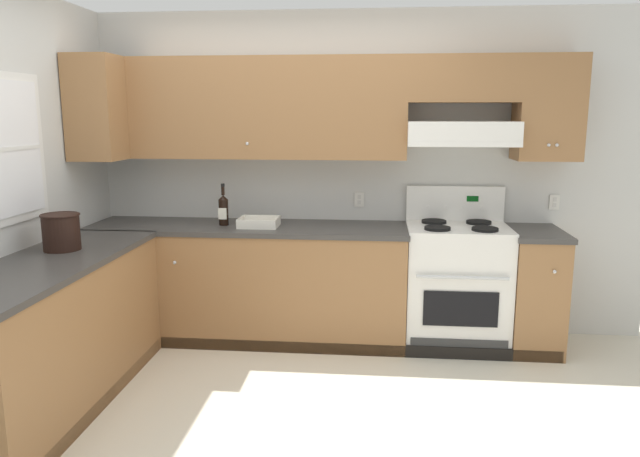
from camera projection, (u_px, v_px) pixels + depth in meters
ground_plane at (258, 414)px, 3.56m from camera, size 7.04×7.04×0.00m
wall_back at (341, 150)px, 4.74m from camera, size 4.68×0.57×2.55m
wall_left at (6, 183)px, 3.68m from camera, size 0.47×4.00×2.55m
counter_back_run at (286, 283)px, 4.69m from camera, size 3.60×0.65×0.91m
counter_left_run at (52, 336)px, 3.59m from camera, size 0.63×1.91×0.91m
stove at (456, 284)px, 4.58m from camera, size 0.76×0.62×1.20m
wine_bottle at (223, 209)px, 4.62m from camera, size 0.07×0.08×0.32m
bowl at (259, 224)px, 4.58m from camera, size 0.30×0.24×0.07m
bucket at (61, 231)px, 3.78m from camera, size 0.24×0.24×0.23m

